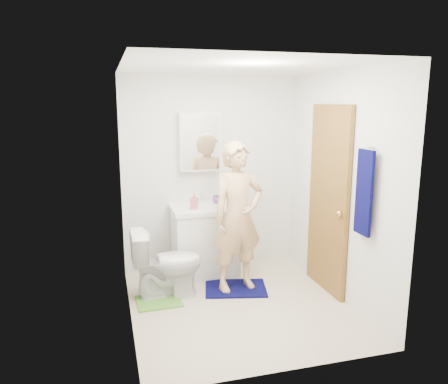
% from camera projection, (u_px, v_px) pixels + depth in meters
% --- Properties ---
extents(floor, '(2.20, 2.40, 0.02)m').
position_uv_depth(floor, '(239.00, 305.00, 4.56)').
color(floor, beige).
rests_on(floor, ground).
extents(ceiling, '(2.20, 2.40, 0.02)m').
position_uv_depth(ceiling, '(240.00, 65.00, 4.07)').
color(ceiling, white).
rests_on(ceiling, ground).
extents(wall_back, '(2.20, 0.02, 2.40)m').
position_uv_depth(wall_back, '(211.00, 173.00, 5.46)').
color(wall_back, silver).
rests_on(wall_back, ground).
extents(wall_front, '(2.20, 0.02, 2.40)m').
position_uv_depth(wall_front, '(289.00, 224.00, 3.17)').
color(wall_front, silver).
rests_on(wall_front, ground).
extents(wall_left, '(0.02, 2.40, 2.40)m').
position_uv_depth(wall_left, '(125.00, 198.00, 4.03)').
color(wall_left, silver).
rests_on(wall_left, ground).
extents(wall_right, '(0.02, 2.40, 2.40)m').
position_uv_depth(wall_right, '(340.00, 186.00, 4.60)').
color(wall_right, silver).
rests_on(wall_right, ground).
extents(vanity_cabinet, '(0.75, 0.55, 0.80)m').
position_uv_depth(vanity_cabinet, '(205.00, 242.00, 5.30)').
color(vanity_cabinet, white).
rests_on(vanity_cabinet, floor).
extents(countertop, '(0.79, 0.59, 0.05)m').
position_uv_depth(countertop, '(204.00, 208.00, 5.22)').
color(countertop, white).
rests_on(countertop, vanity_cabinet).
extents(sink_basin, '(0.40, 0.40, 0.03)m').
position_uv_depth(sink_basin, '(204.00, 207.00, 5.21)').
color(sink_basin, white).
rests_on(sink_basin, countertop).
extents(faucet, '(0.03, 0.03, 0.12)m').
position_uv_depth(faucet, '(201.00, 198.00, 5.37)').
color(faucet, silver).
rests_on(faucet, countertop).
extents(medicine_cabinet, '(0.50, 0.12, 0.70)m').
position_uv_depth(medicine_cabinet, '(200.00, 142.00, 5.27)').
color(medicine_cabinet, white).
rests_on(medicine_cabinet, wall_back).
extents(mirror_panel, '(0.46, 0.01, 0.66)m').
position_uv_depth(mirror_panel, '(201.00, 142.00, 5.21)').
color(mirror_panel, white).
rests_on(mirror_panel, wall_back).
extents(door, '(0.05, 0.80, 2.05)m').
position_uv_depth(door, '(328.00, 200.00, 4.77)').
color(door, olive).
rests_on(door, ground).
extents(door_knob, '(0.07, 0.07, 0.07)m').
position_uv_depth(door_knob, '(340.00, 214.00, 4.47)').
color(door_knob, gold).
rests_on(door_knob, door).
extents(towel, '(0.03, 0.24, 0.80)m').
position_uv_depth(towel, '(364.00, 193.00, 4.03)').
color(towel, '#06063F').
rests_on(towel, wall_right).
extents(towel_hook, '(0.06, 0.02, 0.02)m').
position_uv_depth(towel_hook, '(371.00, 147.00, 3.96)').
color(towel_hook, silver).
rests_on(towel_hook, wall_right).
extents(toilet, '(0.74, 0.43, 0.75)m').
position_uv_depth(toilet, '(167.00, 263.00, 4.69)').
color(toilet, white).
rests_on(toilet, floor).
extents(bath_mat, '(0.77, 0.63, 0.02)m').
position_uv_depth(bath_mat, '(236.00, 288.00, 4.92)').
color(bath_mat, '#06063F').
rests_on(bath_mat, floor).
extents(green_rug, '(0.47, 0.40, 0.02)m').
position_uv_depth(green_rug, '(159.00, 301.00, 4.61)').
color(green_rug, '#5CA637').
rests_on(green_rug, floor).
extents(soap_dispenser, '(0.11, 0.11, 0.19)m').
position_uv_depth(soap_dispenser, '(194.00, 201.00, 5.07)').
color(soap_dispenser, '#C0595E').
rests_on(soap_dispenser, countertop).
extents(toothbrush_cup, '(0.12, 0.12, 0.09)m').
position_uv_depth(toothbrush_cup, '(217.00, 200.00, 5.36)').
color(toothbrush_cup, '#824496').
rests_on(toothbrush_cup, countertop).
extents(man, '(0.67, 0.50, 1.65)m').
position_uv_depth(man, '(238.00, 217.00, 4.76)').
color(man, tan).
rests_on(man, bath_mat).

